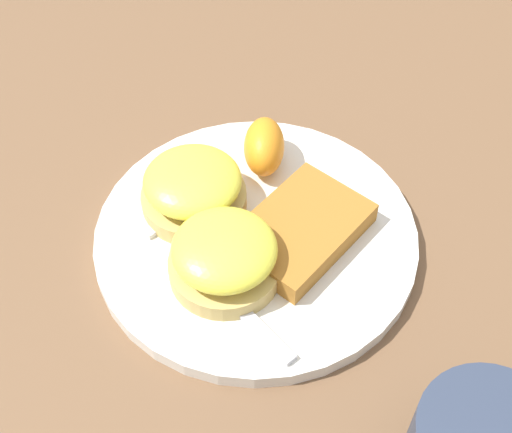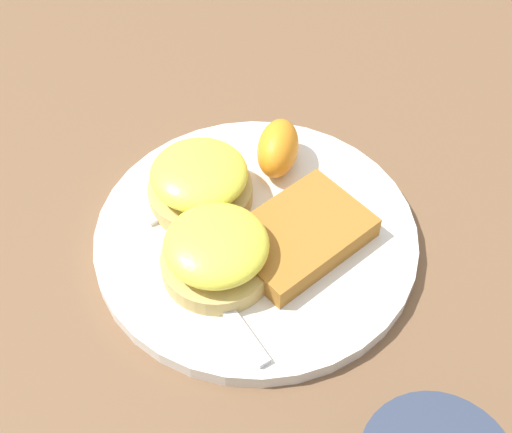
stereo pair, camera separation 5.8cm
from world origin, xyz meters
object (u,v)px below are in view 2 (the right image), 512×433
at_px(sandwich_benedict_right, 217,252).
at_px(orange_wedge, 278,148).
at_px(hashbrown_patty, 299,235).
at_px(fork, 189,256).
at_px(sandwich_benedict_left, 200,181).

relative_size(sandwich_benedict_right, orange_wedge, 1.50).
distance_m(hashbrown_patty, orange_wedge, 0.09).
distance_m(sandwich_benedict_right, fork, 0.03).
xyz_separation_m(orange_wedge, fork, (0.12, 0.04, -0.02)).
xyz_separation_m(sandwich_benedict_left, fork, (0.04, 0.05, -0.02)).
height_order(sandwich_benedict_right, fork, sandwich_benedict_right).
bearing_deg(orange_wedge, hashbrown_patty, 64.74).
height_order(sandwich_benedict_left, fork, sandwich_benedict_left).
relative_size(sandwich_benedict_left, orange_wedge, 1.50).
xyz_separation_m(sandwich_benedict_right, orange_wedge, (-0.11, -0.06, -0.00)).
xyz_separation_m(sandwich_benedict_left, orange_wedge, (-0.08, 0.01, -0.00)).
height_order(sandwich_benedict_left, sandwich_benedict_right, same).
relative_size(orange_wedge, fork, 0.30).
relative_size(sandwich_benedict_right, fork, 0.44).
bearing_deg(sandwich_benedict_right, sandwich_benedict_left, -112.66).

